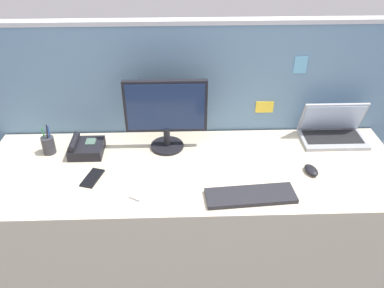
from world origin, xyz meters
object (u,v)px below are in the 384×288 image
Objects in this scene: pen_cup at (48,145)px; cell_phone_silver_slab at (143,190)px; keyboard_main at (251,196)px; desk_phone at (86,148)px; desktop_monitor at (166,111)px; laptop at (333,129)px; cell_phone_black_slab at (92,178)px; computer_mouse_right_hand at (311,170)px.

pen_cup is 1.21× the size of cell_phone_silver_slab.
desk_phone is at bearing 150.29° from keyboard_main.
keyboard_main is (0.41, -0.46, -0.22)m from desktop_monitor.
desktop_monitor is 0.47m from cell_phone_silver_slab.
desktop_monitor is 1.23× the size of laptop.
pen_cup is 0.38m from cell_phone_black_slab.
desktop_monitor is 0.50m from desk_phone.
laptop is 1.64m from pen_cup.
cell_phone_black_slab is at bearing -165.74° from laptop.
laptop is 0.40m from computer_mouse_right_hand.
computer_mouse_right_hand is at bearing -9.30° from pen_cup.
cell_phone_silver_slab is at bearing 168.12° from keyboard_main.
keyboard_main is 2.33× the size of pen_cup.
desk_phone reaches higher than keyboard_main.
desk_phone is 1.21× the size of cell_phone_black_slab.
pen_cup reaches higher than cell_phone_silver_slab.
cell_phone_black_slab is at bearing -169.78° from cell_phone_silver_slab.
laptop reaches higher than cell_phone_silver_slab.
computer_mouse_right_hand is 1.44m from pen_cup.
computer_mouse_right_hand reaches higher than cell_phone_silver_slab.
laptop is 1.99× the size of pen_cup.
computer_mouse_right_hand is at bearing -10.39° from desk_phone.
keyboard_main reaches higher than cell_phone_silver_slab.
laptop is 2.45× the size of cell_phone_black_slab.
cell_phone_black_slab is at bearing -72.21° from desk_phone.
laptop is 0.77m from keyboard_main.
pen_cup is (-1.42, 0.23, 0.04)m from computer_mouse_right_hand.
keyboard_main is at bearing -164.94° from computer_mouse_right_hand.
keyboard_main is at bearing -137.46° from laptop.
pen_cup is at bearing 155.56° from cell_phone_black_slab.
desktop_monitor reaches higher than cell_phone_black_slab.
keyboard_main is 2.87× the size of cell_phone_black_slab.
desktop_monitor is 4.54× the size of computer_mouse_right_hand.
computer_mouse_right_hand is 1.14m from cell_phone_black_slab.
cell_phone_silver_slab is (-0.52, 0.07, -0.01)m from keyboard_main.
keyboard_main is at bearing -21.32° from pen_cup.
cell_phone_silver_slab is 1.01× the size of cell_phone_black_slab.
laptop reaches higher than cell_phone_black_slab.
desk_phone is 1.19× the size of cell_phone_silver_slab.
cell_phone_silver_slab is (0.34, -0.34, -0.03)m from desk_phone.
pen_cup is (-0.21, 0.01, 0.02)m from desk_phone.
pen_cup is (-1.07, 0.42, 0.04)m from keyboard_main.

